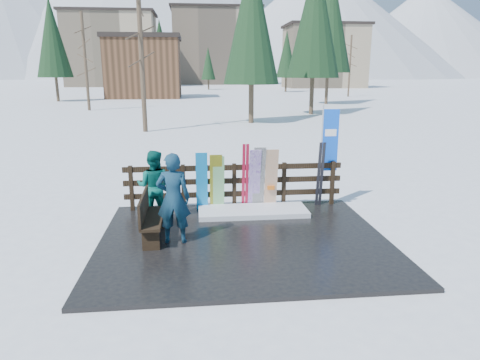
{
  "coord_description": "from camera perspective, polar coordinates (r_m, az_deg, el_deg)",
  "views": [
    {
      "loc": [
        -0.95,
        -8.4,
        3.48
      ],
      "look_at": [
        0.02,
        1.0,
        1.1
      ],
      "focal_mm": 32.0,
      "sensor_mm": 36.0,
      "label": 1
    }
  ],
  "objects": [
    {
      "name": "snowboard_5",
      "position": [
        10.87,
        4.17,
        0.15
      ],
      "size": [
        0.32,
        0.31,
        1.56
      ],
      "primitive_type": "cube",
      "rotation": [
        0.18,
        0.0,
        0.0
      ],
      "color": "silver",
      "rests_on": "deck"
    },
    {
      "name": "snowboard_1",
      "position": [
        10.74,
        -2.87,
        -0.41
      ],
      "size": [
        0.28,
        0.3,
        1.42
      ],
      "primitive_type": "cube",
      "rotation": [
        0.19,
        0.0,
        0.0
      ],
      "color": "silver",
      "rests_on": "deck"
    },
    {
      "name": "snowboard_4",
      "position": [
        10.81,
        2.53,
        0.27
      ],
      "size": [
        0.29,
        0.37,
        1.62
      ],
      "primitive_type": "cube",
      "rotation": [
        0.21,
        0.0,
        0.0
      ],
      "color": "black",
      "rests_on": "deck"
    },
    {
      "name": "snowboard_0",
      "position": [
        10.72,
        -5.11,
        -0.23
      ],
      "size": [
        0.29,
        0.22,
        1.51
      ],
      "primitive_type": "cube",
      "rotation": [
        0.13,
        0.0,
        0.0
      ],
      "color": "#0E83CF",
      "rests_on": "deck"
    },
    {
      "name": "ski_pair_b",
      "position": [
        11.22,
        10.65,
        0.74
      ],
      "size": [
        0.17,
        0.22,
        1.7
      ],
      "color": "black",
      "rests_on": "deck"
    },
    {
      "name": "snow_patch",
      "position": [
        10.63,
        1.73,
        -4.19
      ],
      "size": [
        2.68,
        1.0,
        0.12
      ],
      "primitive_type": "cube",
      "color": "white",
      "rests_on": "deck"
    },
    {
      "name": "bench",
      "position": [
        9.1,
        -12.0,
        -4.66
      ],
      "size": [
        0.4,
        1.5,
        0.97
      ],
      "color": "black",
      "rests_on": "deck"
    },
    {
      "name": "person_back",
      "position": [
        10.11,
        -11.39,
        -0.81
      ],
      "size": [
        0.93,
        0.79,
        1.68
      ],
      "primitive_type": "imported",
      "rotation": [
        0.0,
        0.0,
        2.94
      ],
      "color": "#075249",
      "rests_on": "deck"
    },
    {
      "name": "rental_flag",
      "position": [
        11.33,
        11.67,
        4.72
      ],
      "size": [
        0.45,
        0.04,
        2.6
      ],
      "color": "silver",
      "rests_on": "deck"
    },
    {
      "name": "resort_buildings",
      "position": [
        123.99,
        -5.23,
        16.98
      ],
      "size": [
        73.0,
        87.6,
        22.6
      ],
      "color": "tan",
      "rests_on": "ground"
    },
    {
      "name": "snowboard_3",
      "position": [
        10.8,
        1.94,
        0.1
      ],
      "size": [
        0.29,
        0.38,
        1.57
      ],
      "primitive_type": "cube",
      "rotation": [
        0.23,
        0.0,
        0.0
      ],
      "color": "white",
      "rests_on": "deck"
    },
    {
      "name": "mountains",
      "position": [
        340.18,
        -8.06,
        21.87
      ],
      "size": [
        520.0,
        260.0,
        120.0
      ],
      "color": "white",
      "rests_on": "ground"
    },
    {
      "name": "trees",
      "position": [
        53.92,
        -0.65,
        16.72
      ],
      "size": [
        42.25,
        68.63,
        14.01
      ],
      "color": "#382B1E",
      "rests_on": "ground"
    },
    {
      "name": "deck",
      "position": [
        9.13,
        0.5,
        -8.0
      ],
      "size": [
        6.0,
        5.0,
        0.08
      ],
      "primitive_type": "cube",
      "color": "black",
      "rests_on": "ground"
    },
    {
      "name": "snowboard_2",
      "position": [
        10.73,
        -3.23,
        -0.3
      ],
      "size": [
        0.31,
        0.33,
        1.46
      ],
      "primitive_type": "cube",
      "rotation": [
        0.2,
        0.0,
        0.0
      ],
      "color": "yellow",
      "rests_on": "deck"
    },
    {
      "name": "ski_pair_a",
      "position": [
        10.83,
        0.71,
        0.5
      ],
      "size": [
        0.16,
        0.27,
        1.7
      ],
      "color": "#AD1532",
      "rests_on": "deck"
    },
    {
      "name": "person_front",
      "position": [
        8.73,
        -8.88,
        -2.44
      ],
      "size": [
        0.7,
        0.48,
        1.87
      ],
      "primitive_type": "imported",
      "rotation": [
        0.0,
        0.0,
        3.09
      ],
      "color": "navy",
      "rests_on": "deck"
    },
    {
      "name": "fence",
      "position": [
        10.99,
        -0.77,
        -0.31
      ],
      "size": [
        5.6,
        0.1,
        1.15
      ],
      "color": "black",
      "rests_on": "deck"
    },
    {
      "name": "ground",
      "position": [
        9.14,
        0.5,
        -8.24
      ],
      "size": [
        700.0,
        700.0,
        0.0
      ],
      "primitive_type": "plane",
      "color": "white",
      "rests_on": "ground"
    }
  ]
}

